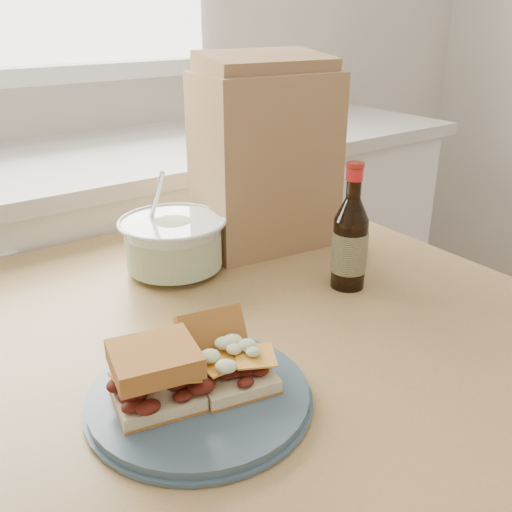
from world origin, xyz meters
TOP-DOWN VIEW (x-y plane):
  - cabinet_run at (-0.00, 1.70)m, footprint 2.50×0.64m
  - dining_table at (0.01, 0.88)m, footprint 1.03×1.03m
  - plate at (-0.18, 0.74)m, footprint 0.28×0.28m
  - sandwich_left at (-0.23, 0.75)m, footprint 0.12×0.11m
  - sandwich_right at (-0.13, 0.74)m, footprint 0.11×0.15m
  - coleslaw_bowl at (-0.01, 1.11)m, footprint 0.21×0.21m
  - beer_bottle at (0.22, 0.87)m, footprint 0.06×0.06m
  - knife at (0.33, 0.94)m, footprint 0.16×0.13m
  - paper_bag at (0.23, 1.13)m, footprint 0.29×0.21m

SIDE VIEW (x-z plane):
  - cabinet_run at x=0.00m, z-range 0.00..0.94m
  - dining_table at x=0.01m, z-range 0.29..1.12m
  - knife at x=0.33m, z-range 0.83..0.84m
  - plate at x=-0.18m, z-range 0.83..0.85m
  - sandwich_right at x=-0.13m, z-range 0.83..0.92m
  - coleslaw_bowl at x=-0.01m, z-range 0.78..0.98m
  - sandwich_left at x=-0.23m, z-range 0.85..0.92m
  - beer_bottle at x=0.22m, z-range 0.80..1.03m
  - paper_bag at x=0.23m, z-range 0.83..1.19m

